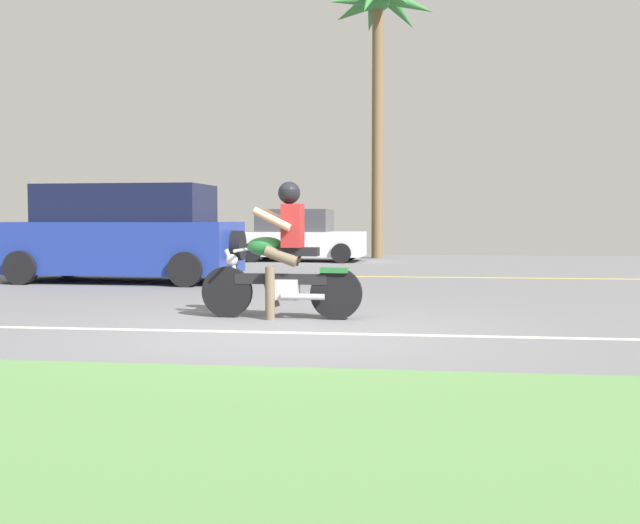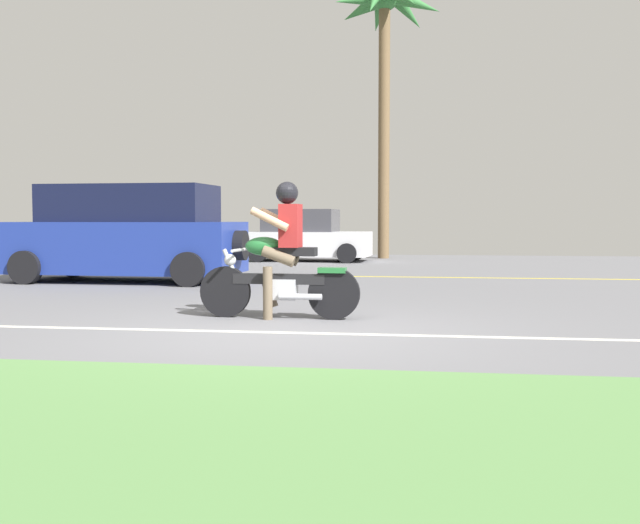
{
  "view_description": "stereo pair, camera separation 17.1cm",
  "coord_description": "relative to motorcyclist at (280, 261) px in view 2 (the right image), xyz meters",
  "views": [
    {
      "loc": [
        1.41,
        -7.98,
        1.23
      ],
      "look_at": [
        0.02,
        2.83,
        0.61
      ],
      "focal_mm": 41.87,
      "sensor_mm": 36.0,
      "label": 1
    },
    {
      "loc": [
        1.58,
        -7.95,
        1.23
      ],
      "look_at": [
        0.02,
        2.83,
        0.61
      ],
      "focal_mm": 41.87,
      "sensor_mm": 36.0,
      "label": 2
    }
  ],
  "objects": [
    {
      "name": "ground",
      "position": [
        0.23,
        1.89,
        -0.74
      ],
      "size": [
        56.0,
        30.0,
        0.04
      ],
      "primitive_type": "cube",
      "color": "slate"
    },
    {
      "name": "suv_nearby",
      "position": [
        -4.07,
        4.99,
        0.21
      ],
      "size": [
        4.73,
        2.17,
        1.9
      ],
      "color": "navy",
      "rests_on": "ground"
    },
    {
      "name": "grass_median",
      "position": [
        0.23,
        -5.21,
        -0.69
      ],
      "size": [
        56.0,
        3.8,
        0.06
      ],
      "primitive_type": "cube",
      "color": "#5B8C4C",
      "rests_on": "ground"
    },
    {
      "name": "parked_car_1",
      "position": [
        -1.74,
        12.6,
        -0.01
      ],
      "size": [
        3.7,
        2.04,
        1.52
      ],
      "color": "silver",
      "rests_on": "ground"
    },
    {
      "name": "parked_car_0",
      "position": [
        -6.71,
        11.28,
        0.0
      ],
      "size": [
        4.05,
        2.01,
        1.54
      ],
      "color": "#2D663D",
      "rests_on": "ground"
    },
    {
      "name": "motorcyclist",
      "position": [
        0.0,
        0.0,
        0.0
      ],
      "size": [
        2.03,
        0.66,
        1.7
      ],
      "color": "black",
      "rests_on": "ground"
    },
    {
      "name": "palm_tree_0",
      "position": [
        0.44,
        14.52,
        6.73
      ],
      "size": [
        3.51,
        3.59,
        8.83
      ],
      "color": "brown",
      "rests_on": "ground"
    },
    {
      "name": "lane_line_near",
      "position": [
        0.23,
        -1.17,
        -0.71
      ],
      "size": [
        50.4,
        0.12,
        0.01
      ],
      "primitive_type": "cube",
      "color": "silver",
      "rests_on": "ground"
    },
    {
      "name": "lane_line_far",
      "position": [
        0.23,
        6.88,
        -0.71
      ],
      "size": [
        50.4,
        0.12,
        0.01
      ],
      "primitive_type": "cube",
      "color": "yellow",
      "rests_on": "ground"
    }
  ]
}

